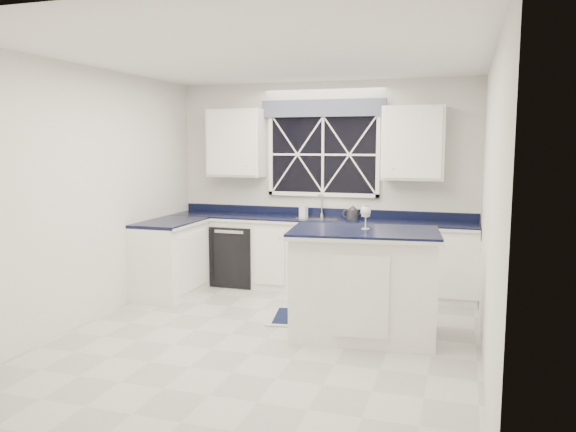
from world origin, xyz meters
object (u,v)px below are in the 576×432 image
(island, at_px, (363,283))
(wine_glass, at_px, (366,212))
(dishwasher, at_px, (239,253))
(soap_bottle, at_px, (303,209))
(kettle, at_px, (352,213))
(faucet, at_px, (321,204))

(island, relative_size, wine_glass, 6.41)
(dishwasher, relative_size, wine_glass, 3.46)
(dishwasher, height_order, soap_bottle, soap_bottle)
(island, distance_m, soap_bottle, 2.09)
(island, bearing_deg, dishwasher, 134.42)
(dishwasher, distance_m, soap_bottle, 1.09)
(kettle, xyz_separation_m, wine_glass, (0.43, -1.56, 0.21))
(wine_glass, bearing_deg, island, -89.85)
(dishwasher, bearing_deg, soap_bottle, 6.75)
(dishwasher, xyz_separation_m, island, (1.98, -1.60, 0.13))
(dishwasher, bearing_deg, wine_glass, -37.79)
(faucet, distance_m, wine_glass, 1.94)
(dishwasher, distance_m, faucet, 1.31)
(soap_bottle, bearing_deg, island, -57.17)
(island, distance_m, wine_glass, 0.70)
(dishwasher, relative_size, soap_bottle, 4.15)
(dishwasher, distance_m, island, 2.55)
(island, bearing_deg, kettle, 98.24)
(soap_bottle, bearing_deg, kettle, -6.91)
(dishwasher, bearing_deg, faucet, 10.02)
(kettle, height_order, wine_glass, wine_glass)
(kettle, relative_size, wine_glass, 1.04)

